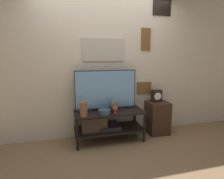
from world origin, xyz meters
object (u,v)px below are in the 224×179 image
(mantel_clock, at_px, (157,96))
(vase_wide_bowl, at_px, (105,112))
(vase_tall_ceramic, at_px, (84,109))
(television, at_px, (106,90))
(vase_round_glass, at_px, (85,109))
(vase_urn_stoneware, at_px, (114,105))
(candle_jar, at_px, (88,107))
(decorative_bust, at_px, (115,109))

(mantel_clock, bearing_deg, vase_wide_bowl, -166.64)
(vase_wide_bowl, height_order, vase_tall_ceramic, vase_tall_ceramic)
(television, relative_size, vase_round_glass, 9.71)
(vase_urn_stoneware, bearing_deg, vase_wide_bowl, -146.19)
(television, relative_size, candle_jar, 11.28)
(candle_jar, bearing_deg, vase_urn_stoneware, -27.17)
(vase_urn_stoneware, bearing_deg, candle_jar, 152.83)
(vase_wide_bowl, bearing_deg, vase_urn_stoneware, 33.81)
(vase_urn_stoneware, xyz_separation_m, vase_round_glass, (-0.51, 0.02, -0.05))
(television, relative_size, vase_wide_bowl, 5.30)
(television, distance_m, mantel_clock, 1.02)
(vase_urn_stoneware, relative_size, vase_round_glass, 1.85)
(television, height_order, vase_urn_stoneware, television)
(candle_jar, distance_m, mantel_clock, 1.33)
(vase_urn_stoneware, relative_size, mantel_clock, 0.91)
(vase_wide_bowl, xyz_separation_m, vase_tall_ceramic, (-0.35, -0.04, 0.08))
(vase_tall_ceramic, relative_size, vase_round_glass, 2.14)
(candle_jar, bearing_deg, vase_round_glass, -112.89)
(vase_urn_stoneware, distance_m, mantel_clock, 0.90)
(decorative_bust, xyz_separation_m, mantel_clock, (0.91, 0.28, 0.12))
(mantel_clock, bearing_deg, decorative_bust, -162.63)
(vase_wide_bowl, bearing_deg, vase_tall_ceramic, -172.84)
(vase_tall_ceramic, xyz_separation_m, candle_jar, (0.11, 0.39, -0.08))
(vase_tall_ceramic, distance_m, mantel_clock, 1.46)
(vase_tall_ceramic, distance_m, decorative_bust, 0.52)
(candle_jar, relative_size, decorative_bust, 0.69)
(vase_wide_bowl, relative_size, vase_tall_ceramic, 0.86)
(vase_round_glass, distance_m, candle_jar, 0.21)
(vase_wide_bowl, distance_m, vase_round_glass, 0.35)
(television, distance_m, vase_tall_ceramic, 0.57)
(vase_urn_stoneware, xyz_separation_m, mantel_clock, (0.89, 0.13, 0.09))
(television, xyz_separation_m, mantel_clock, (1.00, 0.00, -0.17))
(candle_jar, height_order, mantel_clock, mantel_clock)
(vase_urn_stoneware, height_order, vase_tall_ceramic, vase_tall_ceramic)
(television, distance_m, vase_wide_bowl, 0.42)
(vase_wide_bowl, relative_size, mantel_clock, 0.90)
(vase_urn_stoneware, bearing_deg, decorative_bust, -96.75)
(candle_jar, bearing_deg, vase_wide_bowl, -56.25)
(candle_jar, height_order, decorative_bust, decorative_bust)
(television, xyz_separation_m, vase_wide_bowl, (-0.08, -0.25, -0.32))
(vase_round_glass, bearing_deg, candle_jar, 67.11)
(vase_wide_bowl, relative_size, vase_urn_stoneware, 0.99)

